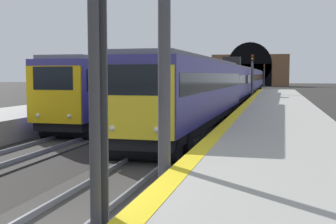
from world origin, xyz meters
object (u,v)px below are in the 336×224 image
Objects in this scene: railway_signal_near at (94,59)px; railway_signal_far at (264,74)px; railway_signal_mid at (252,75)px; train_adjacent_platform at (188,82)px; train_main_approaching at (240,81)px.

railway_signal_near is 1.00× the size of railway_signal_far.
train_adjacent_platform is at bearing -84.19° from railway_signal_mid.
train_main_approaching is 46.24m from railway_signal_far.
train_adjacent_platform is at bearing -35.01° from train_main_approaching.
train_adjacent_platform is at bearing -170.73° from railway_signal_near.
railway_signal_near is 96.14m from railway_signal_far.
railway_signal_far reaches higher than train_adjacent_platform.
train_adjacent_platform is at bearing -7.47° from railway_signal_far.
railway_signal_near is 43.56m from railway_signal_mid.
train_adjacent_platform is 53.76m from railway_signal_far.
railway_signal_near is at bearing 0.00° from railway_signal_far.
railway_signal_mid is at bearing 0.00° from railway_signal_far.
railway_signal_near reaches higher than train_adjacent_platform.
railway_signal_far is at bearing 173.97° from train_adjacent_platform.
train_main_approaching is 15.12× the size of railway_signal_near.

